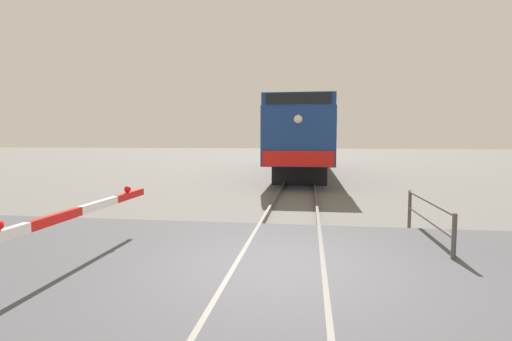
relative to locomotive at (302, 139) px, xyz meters
name	(u,v)px	position (x,y,z in m)	size (l,w,h in m)	color
ground_plane	(278,277)	(0.00, -18.28, -2.16)	(160.00, 160.00, 0.00)	#605E59
rail_track_left	(235,270)	(-0.72, -18.28, -2.09)	(0.08, 80.00, 0.15)	#59544C
rail_track_right	(324,274)	(0.72, -18.28, -2.09)	(0.08, 80.00, 0.15)	#59544C
road_surface	(278,272)	(0.00, -18.28, -2.09)	(36.00, 6.27, 0.15)	#47474C
locomotive	(302,139)	(0.00, 0.00, 0.00)	(3.09, 17.99, 4.10)	black
guard_railing	(428,215)	(2.94, -15.98, -1.54)	(0.08, 2.99, 0.95)	#4C4742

